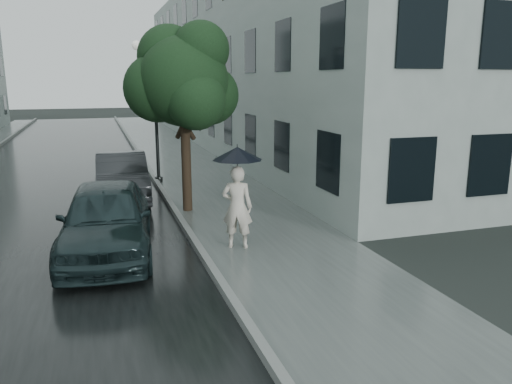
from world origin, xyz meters
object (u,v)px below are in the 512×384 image
object	(u,v)px
pedestrian	(237,207)
car_far	(122,177)
car_near	(106,219)
lamp_post	(151,103)
street_tree	(183,80)

from	to	relation	value
pedestrian	car_far	xyz separation A→B (m)	(-2.13, 5.46, -0.21)
pedestrian	car_near	world-z (taller)	pedestrian
pedestrian	lamp_post	bearing A→B (deg)	-59.77
lamp_post	car_far	world-z (taller)	lamp_post
street_tree	car_near	distance (m)	4.79
street_tree	car_far	distance (m)	3.82
car_near	pedestrian	bearing A→B (deg)	-4.09
street_tree	car_far	bearing A→B (deg)	131.64
pedestrian	car_near	xyz separation A→B (m)	(-2.72, 0.45, -0.14)
car_near	lamp_post	bearing A→B (deg)	81.18
car_far	car_near	bearing A→B (deg)	-95.31
pedestrian	car_near	bearing A→B (deg)	14.22
pedestrian	lamp_post	xyz separation A→B (m)	(-0.91, 7.71, 1.89)
pedestrian	lamp_post	size ratio (longest dim) A/B	0.37
car_near	street_tree	bearing A→B (deg)	59.68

